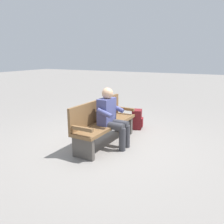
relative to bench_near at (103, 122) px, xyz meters
name	(u,v)px	position (x,y,z in m)	size (l,w,h in m)	color
ground_plane	(106,144)	(0.00, 0.07, -0.46)	(40.00, 40.00, 0.00)	gray
bench_near	(103,122)	(0.00, 0.00, 0.00)	(1.82, 0.54, 0.90)	brown
person_seated	(112,116)	(0.07, 0.23, 0.17)	(0.58, 0.58, 1.18)	#474C84
backpack	(137,119)	(-1.24, 0.27, -0.22)	(0.34, 0.32, 0.48)	maroon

